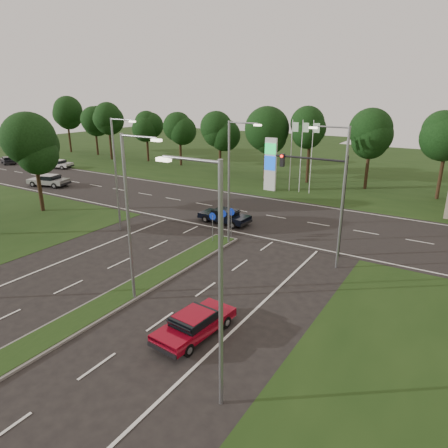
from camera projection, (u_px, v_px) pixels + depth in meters
The scene contains 19 objects.
ground at pixel (25, 351), 17.61m from camera, with size 160.00×160.00×0.00m, color black.
verge_far at pixel (355, 165), 61.87m from camera, with size 160.00×50.00×0.02m, color #1B3311.
cross_road at pixel (266, 215), 36.93m from camera, with size 160.00×12.00×0.02m, color black.
median_kerb at pixel (96, 310), 20.81m from camera, with size 2.00×26.00×0.12m, color slate.
streetlight_median_near at pixel (130, 212), 20.33m from camera, with size 2.53×0.22×9.00m.
streetlight_median_far at pixel (231, 178), 28.38m from camera, with size 2.53×0.22×9.00m.
streetlight_left_far at pixel (117, 169), 31.44m from camera, with size 2.53×0.22×9.00m.
streetlight_right_far at pixel (340, 191), 24.46m from camera, with size 2.53×0.22×9.00m.
streetlight_right_near at pixel (216, 277), 13.20m from camera, with size 2.53×0.22×9.00m.
traffic_signal at pixel (325, 189), 27.01m from camera, with size 5.10×0.42×7.00m.
median_signs at pixel (222, 219), 30.27m from camera, with size 1.16×1.76×2.38m.
gas_pylon at pixel (272, 163), 45.10m from camera, with size 5.80×1.26×8.00m.
tree_left_far at pixel (40, 147), 35.88m from camera, with size 5.20×5.20×8.86m.
treeline_far at pixel (328, 127), 47.54m from camera, with size 6.00×6.00×9.90m.
red_sedan at pixel (194, 324), 18.59m from camera, with size 2.11×4.41×1.18m.
navy_sedan at pixel (225, 216), 34.53m from camera, with size 4.55×2.03×1.23m.
far_car_a at pixel (49, 180), 47.96m from camera, with size 5.15×3.24×1.38m.
far_car_b at pixel (58, 164), 59.16m from camera, with size 4.65×3.02×1.24m.
far_car_c at pixel (8, 160), 62.89m from camera, with size 4.18×2.91×1.11m.
Camera 1 is at (15.37, -8.00, 10.92)m, focal length 32.00 mm.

